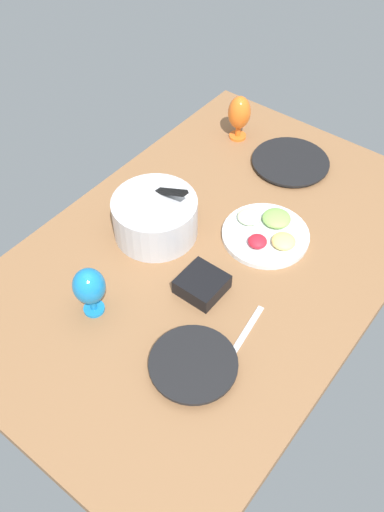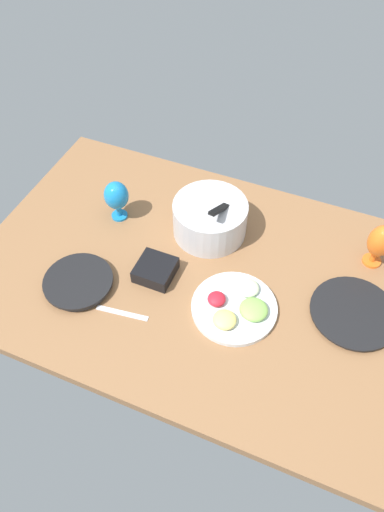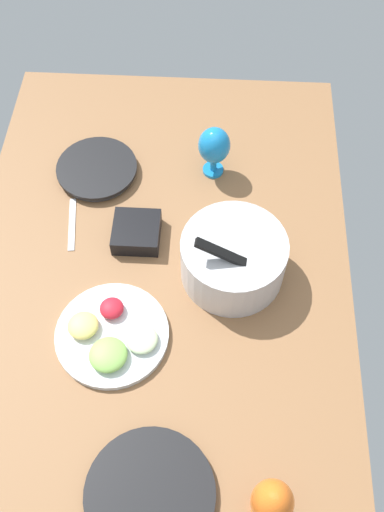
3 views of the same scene
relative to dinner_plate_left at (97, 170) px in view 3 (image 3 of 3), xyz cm
name	(u,v)px [view 3 (image 3 of 3)]	position (x,y,z in cm)	size (l,w,h in cm)	color
ground_plane	(157,286)	(36.75, 20.94, -3.49)	(160.00, 104.00, 4.00)	#8C603D
dinner_plate_left	(97,170)	(0.00, 0.00, 0.00)	(24.07, 24.07, 2.86)	#4C4C51
dinner_plate_right	(150,494)	(90.10, 24.17, -0.44)	(28.79, 28.79, 2.01)	#4C4C51
mixing_bowl	(233,258)	(32.65, 40.93, 5.92)	(27.45, 27.45, 20.33)	silver
fruit_platter	(111,335)	(53.56, 11.15, 0.24)	(28.65, 28.65, 5.07)	silver
hurricane_glass_orange	(272,502)	(92.08, 49.42, 9.30)	(8.73, 8.73, 18.00)	orange
hurricane_glass_blue	(214,147)	(-2.62, 34.70, 9.16)	(9.31, 9.31, 16.88)	#197EC5
square_bowl_black	(136,231)	(22.67, 14.33, 1.39)	(12.88, 12.88, 5.17)	black
fork_by_left_plate	(72,224)	(19.29, -4.62, -1.19)	(18.00, 1.80, 0.60)	silver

